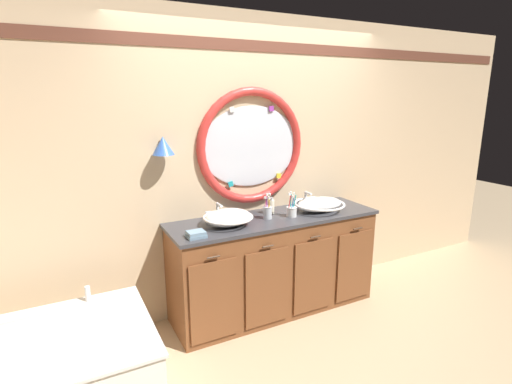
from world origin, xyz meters
The scene contains 12 objects.
ground_plane centered at (0.00, 0.00, 0.00)m, with size 14.00×14.00×0.00m, color tan.
back_wall_assembly centered at (-0.01, 0.59, 1.32)m, with size 6.40×0.26×2.60m.
vanity_counter centered at (0.02, 0.28, 0.45)m, with size 1.89×0.59×0.89m.
bathtub centered at (-1.93, -0.20, 0.32)m, with size 1.46×0.92×0.63m.
sink_basin_left centered at (-0.44, 0.25, 0.96)m, with size 0.41×0.41×0.13m.
sink_basin_right centered at (0.47, 0.25, 0.95)m, with size 0.47×0.47×0.12m.
faucet_set_left centered at (-0.44, 0.47, 0.94)m, with size 0.22×0.12×0.14m.
faucet_set_right centered at (0.47, 0.47, 0.94)m, with size 0.22×0.12×0.14m.
toothbrush_holder_left centered at (-0.07, 0.26, 0.95)m, with size 0.08×0.08×0.22m.
toothbrush_holder_right centered at (0.15, 0.21, 0.94)m, with size 0.10×0.10×0.22m.
soap_dispenser centered at (0.03, 0.37, 0.95)m, with size 0.06×0.07×0.15m.
folded_hand_towel centered at (-0.76, 0.10, 0.91)m, with size 0.14×0.12×0.05m.
Camera 1 is at (-1.66, -2.58, 1.93)m, focal length 27.83 mm.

